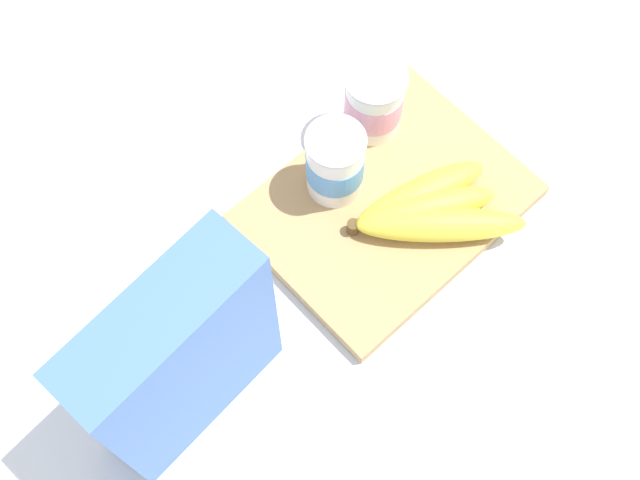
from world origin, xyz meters
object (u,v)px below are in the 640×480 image
Objects in this scene: yogurt_cup_back at (374,101)px; banana_bunch at (429,211)px; cutting_board at (387,205)px; yogurt_cup_front at (335,163)px; cereal_box at (179,360)px.

yogurt_cup_back reaches higher than banana_bunch.
banana_bunch is at bearing -68.69° from cutting_board.
yogurt_cup_back is 0.53× the size of banana_bunch.
banana_bunch is (0.02, -0.05, 0.03)m from cutting_board.
banana_bunch is (0.05, -0.10, -0.03)m from yogurt_cup_front.
cereal_box is 2.74× the size of yogurt_cup_back.
banana_bunch is at bearing -65.26° from yogurt_cup_front.
banana_bunch is at bearing -107.14° from yogurt_cup_back.
cereal_box is at bearing -164.12° from yogurt_cup_front.
cereal_box is 1.45× the size of banana_bunch.
yogurt_cup_back is at bearing 72.86° from banana_bunch.
cereal_box is 2.61× the size of yogurt_cup_front.
yogurt_cup_back reaches higher than cutting_board.
cereal_box reaches higher than yogurt_cup_back.
cereal_box is 0.33m from banana_bunch.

